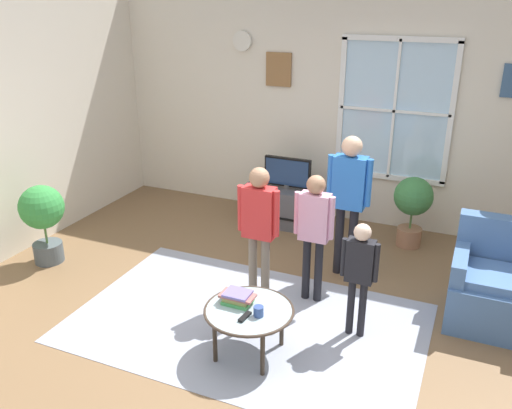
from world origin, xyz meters
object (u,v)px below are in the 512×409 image
(tv_stand, at_px, (287,206))
(person_red_shirt, at_px, (259,220))
(potted_plant_corner, at_px, (43,215))
(person_blue_shirt, at_px, (349,191))
(book_stack, at_px, (238,298))
(potted_plant_by_window, at_px, (413,203))
(remote_near_books, at_px, (245,317))
(cup, at_px, (259,311))
(person_black_shirt, at_px, (360,267))
(coffee_table, at_px, (249,312))
(armchair, at_px, (497,287))
(television, at_px, (287,172))
(person_pink_shirt, at_px, (314,224))

(tv_stand, xyz_separation_m, person_red_shirt, (0.38, -1.76, 0.58))
(potted_plant_corner, bearing_deg, person_blue_shirt, 18.53)
(book_stack, bearing_deg, potted_plant_by_window, 68.10)
(tv_stand, xyz_separation_m, remote_near_books, (0.63, -2.62, 0.18))
(tv_stand, bearing_deg, cup, -74.33)
(remote_near_books, bearing_deg, cup, 38.86)
(book_stack, relative_size, potted_plant_by_window, 0.34)
(person_black_shirt, relative_size, potted_plant_by_window, 1.25)
(coffee_table, height_order, person_black_shirt, person_black_shirt)
(tv_stand, height_order, remote_near_books, tv_stand)
(person_red_shirt, bearing_deg, armchair, 14.88)
(television, height_order, armchair, armchair)
(tv_stand, distance_m, book_stack, 2.51)
(television, distance_m, cup, 2.66)
(coffee_table, relative_size, potted_plant_corner, 0.83)
(armchair, xyz_separation_m, potted_plant_by_window, (-0.90, 1.21, 0.19))
(remote_near_books, height_order, person_pink_shirt, person_pink_shirt)
(television, height_order, potted_plant_corner, same)
(person_red_shirt, height_order, person_black_shirt, person_red_shirt)
(remote_near_books, distance_m, person_black_shirt, 1.01)
(remote_near_books, bearing_deg, potted_plant_by_window, 72.10)
(television, xyz_separation_m, person_red_shirt, (0.38, -1.75, 0.15))
(tv_stand, height_order, coffee_table, tv_stand)
(armchair, bearing_deg, person_pink_shirt, -168.75)
(potted_plant_by_window, distance_m, potted_plant_corner, 3.95)
(remote_near_books, height_order, person_black_shirt, person_black_shirt)
(television, relative_size, cup, 7.11)
(coffee_table, height_order, person_pink_shirt, person_pink_shirt)
(armchair, bearing_deg, cup, -141.34)
(person_red_shirt, distance_m, potted_plant_by_window, 2.08)
(coffee_table, relative_size, person_black_shirt, 0.70)
(book_stack, xyz_separation_m, person_pink_shirt, (0.32, 0.92, 0.31))
(television, bearing_deg, person_red_shirt, -77.78)
(person_blue_shirt, relative_size, potted_plant_by_window, 1.78)
(person_red_shirt, bearing_deg, coffee_table, -72.55)
(tv_stand, height_order, person_blue_shirt, person_blue_shirt)
(person_blue_shirt, height_order, potted_plant_by_window, person_blue_shirt)
(tv_stand, height_order, person_red_shirt, person_red_shirt)
(coffee_table, distance_m, remote_near_books, 0.13)
(person_red_shirt, xyz_separation_m, potted_plant_by_window, (1.10, 1.74, -0.30))
(television, distance_m, book_stack, 2.51)
(television, bearing_deg, armchair, -27.28)
(armchair, bearing_deg, book_stack, -146.90)
(cup, bearing_deg, person_red_shirt, 112.91)
(television, bearing_deg, potted_plant_corner, -135.77)
(potted_plant_by_window, bearing_deg, person_black_shirt, -94.54)
(book_stack, distance_m, potted_plant_corner, 2.53)
(cup, height_order, potted_plant_corner, potted_plant_corner)
(cup, xyz_separation_m, person_pink_shirt, (0.10, 1.02, 0.32))
(coffee_table, bearing_deg, television, 103.80)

